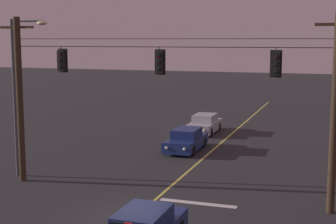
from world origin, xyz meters
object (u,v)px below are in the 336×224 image
object	(u,v)px
car_oncoming_lead	(186,140)
street_lamp_corner	(19,83)
traffic_light_left_inner	(159,62)
traffic_light_leftmost	(61,61)
traffic_light_centre	(275,64)
car_oncoming_trailing	(205,124)

from	to	relation	value
car_oncoming_lead	street_lamp_corner	xyz separation A→B (m)	(-6.21, -8.55, 4.16)
car_oncoming_lead	traffic_light_left_inner	bearing A→B (deg)	-80.64
traffic_light_leftmost	traffic_light_left_inner	size ratio (longest dim) A/B	1.00
street_lamp_corner	traffic_light_centre	bearing A→B (deg)	-3.25
traffic_light_leftmost	street_lamp_corner	size ratio (longest dim) A/B	0.15
car_oncoming_lead	street_lamp_corner	size ratio (longest dim) A/B	0.55
car_oncoming_trailing	street_lamp_corner	size ratio (longest dim) A/B	0.55
car_oncoming_lead	street_lamp_corner	distance (m)	11.36
traffic_light_left_inner	car_oncoming_trailing	size ratio (longest dim) A/B	0.28
street_lamp_corner	traffic_light_left_inner	bearing A→B (deg)	-5.35
traffic_light_leftmost	street_lamp_corner	distance (m)	3.20
traffic_light_leftmost	traffic_light_centre	world-z (taller)	same
traffic_light_left_inner	car_oncoming_lead	xyz separation A→B (m)	(-1.53, 9.28, -5.36)
traffic_light_leftmost	street_lamp_corner	bearing A→B (deg)	165.86
traffic_light_centre	car_oncoming_lead	bearing A→B (deg)	125.21
street_lamp_corner	car_oncoming_lead	bearing A→B (deg)	54.02
traffic_light_centre	car_oncoming_trailing	xyz separation A→B (m)	(-7.00, 15.60, -5.36)
traffic_light_centre	street_lamp_corner	bearing A→B (deg)	176.75
street_lamp_corner	car_oncoming_trailing	bearing A→B (deg)	68.85
traffic_light_centre	traffic_light_leftmost	bearing A→B (deg)	180.00
car_oncoming_trailing	street_lamp_corner	bearing A→B (deg)	-111.15
traffic_light_centre	car_oncoming_trailing	bearing A→B (deg)	114.16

